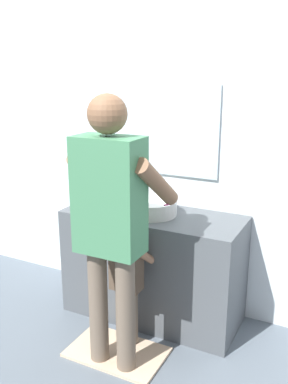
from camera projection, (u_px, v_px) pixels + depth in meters
The scene contains 9 objects.
ground_plane at pixel (135, 334), 3.09m from camera, with size 14.00×14.00×0.00m, color slate.
back_wall at pixel (172, 136), 3.25m from camera, with size 4.40×0.10×2.70m.
vanity_cabinet at pixel (153, 265), 3.24m from camera, with size 1.31×0.54×0.82m, color #4C5156.
sink_basin at pixel (152, 207), 3.09m from camera, with size 0.36×0.36×0.11m.
faucet at pixel (165, 196), 3.27m from camera, with size 0.18×0.14×0.18m.
toothbrush_cup at pixel (117, 198), 3.33m from camera, with size 0.07×0.07×0.21m.
bath_mat at pixel (117, 352), 2.88m from camera, with size 0.64×0.40×0.02m, color #CCAD8E.
child_toddler at pixel (127, 271), 2.86m from camera, with size 0.28×0.28×0.90m.
adult_parent at pixel (111, 213), 2.50m from camera, with size 0.53×0.56×1.71m.
Camera 1 is at (1.28, -2.37, 1.84)m, focal length 40.11 mm.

